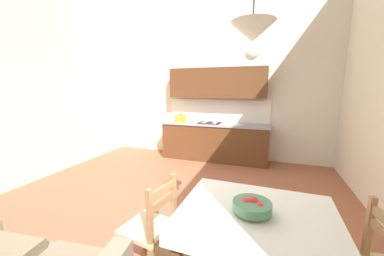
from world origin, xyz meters
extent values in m
cube|color=#99563D|center=(0.00, 0.00, -0.05)|extent=(6.12, 6.22, 0.10)
cube|color=silver|center=(0.00, 2.87, 2.06)|extent=(6.12, 0.12, 4.13)
cube|color=silver|center=(-2.82, 0.00, 2.06)|extent=(0.12, 6.22, 4.13)
cube|color=#56331C|center=(0.13, 2.50, 0.43)|extent=(2.51, 0.60, 0.86)
cube|color=gray|center=(0.13, 2.49, 0.88)|extent=(2.54, 0.63, 0.04)
cube|color=white|center=(0.13, 2.79, 1.18)|extent=(2.51, 0.01, 0.55)
cube|color=#56331C|center=(0.13, 2.63, 1.85)|extent=(2.31, 0.34, 0.70)
cube|color=black|center=(0.13, 2.23, 0.04)|extent=(2.47, 0.02, 0.09)
cylinder|color=silver|center=(0.70, 2.50, 0.90)|extent=(0.34, 0.34, 0.02)
cylinder|color=silver|center=(0.70, 2.64, 1.01)|extent=(0.02, 0.02, 0.22)
cube|color=black|center=(0.01, 2.50, 0.91)|extent=(0.52, 0.42, 0.01)
cylinder|color=silver|center=(-0.12, 2.40, 0.92)|extent=(0.11, 0.11, 0.01)
cylinder|color=silver|center=(0.14, 2.40, 0.92)|extent=(0.11, 0.11, 0.01)
cylinder|color=silver|center=(-0.12, 2.60, 0.92)|extent=(0.11, 0.11, 0.01)
cylinder|color=silver|center=(0.14, 2.60, 0.92)|extent=(0.11, 0.11, 0.01)
cylinder|color=gold|center=(-0.75, 2.48, 0.98)|extent=(0.28, 0.28, 0.15)
cylinder|color=gold|center=(-0.75, 2.48, 1.06)|extent=(0.29, 0.29, 0.02)
sphere|color=black|center=(-0.75, 2.48, 1.08)|extent=(0.04, 0.04, 0.04)
cube|color=brown|center=(1.30, -0.93, 0.74)|extent=(1.18, 0.93, 0.02)
cube|color=brown|center=(0.79, -0.52, 0.36)|extent=(0.07, 0.07, 0.73)
cube|color=brown|center=(1.83, -0.54, 0.36)|extent=(0.07, 0.07, 0.73)
cube|color=silver|center=(1.30, -0.93, 0.75)|extent=(1.24, 0.99, 0.00)
cube|color=silver|center=(1.31, -0.44, 0.69)|extent=(1.22, 0.03, 0.12)
cube|color=silver|center=(0.69, -0.92, 0.69)|extent=(0.02, 0.97, 0.12)
cube|color=silver|center=(1.91, -0.94, 0.69)|extent=(0.02, 0.97, 0.12)
cube|color=#D1BC89|center=(0.33, -0.99, 0.43)|extent=(0.48, 0.48, 0.04)
cube|color=#A3754C|center=(0.12, -1.14, 0.21)|extent=(0.05, 0.05, 0.41)
cube|color=#A3754C|center=(0.18, -0.78, 0.21)|extent=(0.05, 0.05, 0.41)
cube|color=#A3754C|center=(0.48, -1.19, 0.46)|extent=(0.05, 0.05, 0.93)
cube|color=#A3754C|center=(0.53, -0.84, 0.46)|extent=(0.05, 0.05, 0.93)
cube|color=#A3754C|center=(0.51, -1.01, 0.84)|extent=(0.07, 0.32, 0.07)
cube|color=#A3754C|center=(0.51, -1.01, 0.74)|extent=(0.07, 0.32, 0.07)
cube|color=#A3754C|center=(2.11, -0.74, 0.46)|extent=(0.05, 0.05, 0.93)
cylinder|color=#4C7F5B|center=(1.26, -0.97, 0.77)|extent=(0.17, 0.16, 0.02)
cylinder|color=#4C7F5B|center=(1.26, -0.97, 0.81)|extent=(0.30, 0.30, 0.07)
sphere|color=red|center=(1.21, -0.96, 0.82)|extent=(0.09, 0.09, 0.09)
sphere|color=red|center=(1.32, -0.99, 0.82)|extent=(0.08, 0.08, 0.08)
sphere|color=red|center=(1.26, -0.94, 0.83)|extent=(0.10, 0.10, 0.10)
cone|color=silver|center=(1.20, -0.91, 2.12)|extent=(0.32, 0.32, 0.14)
sphere|color=white|center=(1.20, -0.91, 1.98)|extent=(0.11, 0.11, 0.11)
camera|label=1|loc=(1.35, -2.63, 1.72)|focal=20.74mm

